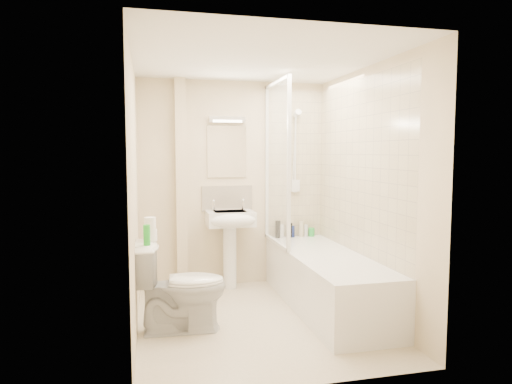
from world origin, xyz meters
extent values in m
plane|color=beige|center=(0.00, 0.00, 0.00)|extent=(2.50, 2.50, 0.00)
cube|color=beige|center=(0.00, 1.25, 1.20)|extent=(2.20, 0.02, 2.40)
cube|color=beige|center=(-1.10, 0.00, 1.20)|extent=(0.02, 2.50, 2.40)
cube|color=beige|center=(1.10, 0.00, 1.20)|extent=(0.02, 2.50, 2.40)
cube|color=white|center=(0.00, 0.00, 2.40)|extent=(2.20, 2.50, 0.02)
cube|color=beige|center=(0.75, 1.24, 1.42)|extent=(0.70, 0.01, 1.75)
cube|color=beige|center=(1.09, 0.20, 1.42)|extent=(0.01, 2.10, 1.75)
cube|color=beige|center=(-0.62, 1.19, 1.20)|extent=(0.12, 0.12, 2.40)
cube|color=beige|center=(-0.08, 1.24, 1.03)|extent=(0.60, 0.02, 0.30)
cube|color=white|center=(-0.08, 1.24, 1.58)|extent=(0.46, 0.01, 0.60)
cube|color=silver|center=(-0.08, 1.22, 1.95)|extent=(0.42, 0.07, 0.07)
cube|color=white|center=(0.75, 0.20, 0.28)|extent=(0.70, 2.10, 0.55)
cube|color=white|center=(0.75, 0.20, 0.49)|extent=(0.56, 1.96, 0.05)
cube|color=white|center=(0.40, 0.80, 1.45)|extent=(0.01, 0.90, 1.80)
cube|color=white|center=(0.40, 1.23, 1.45)|extent=(0.04, 0.04, 1.80)
cube|color=white|center=(0.40, 0.35, 1.45)|extent=(0.04, 0.04, 1.80)
cube|color=white|center=(0.40, 0.80, 2.33)|extent=(0.04, 0.90, 0.04)
cube|color=white|center=(0.40, 0.80, 0.57)|extent=(0.04, 0.90, 0.03)
cylinder|color=white|center=(0.75, 1.22, 1.55)|extent=(0.02, 0.02, 0.90)
cylinder|color=white|center=(0.75, 1.22, 1.10)|extent=(0.05, 0.05, 0.02)
cylinder|color=white|center=(0.75, 1.22, 2.00)|extent=(0.05, 0.05, 0.02)
cylinder|color=white|center=(0.75, 1.15, 2.03)|extent=(0.08, 0.11, 0.11)
cube|color=white|center=(0.75, 1.21, 1.17)|extent=(0.10, 0.05, 0.14)
cylinder|color=white|center=(0.73, 1.19, 1.60)|extent=(0.01, 0.13, 0.84)
cylinder|color=white|center=(-0.08, 1.08, 0.36)|extent=(0.15, 0.15, 0.72)
cube|color=white|center=(-0.08, 1.05, 0.82)|extent=(0.53, 0.41, 0.16)
ellipsoid|color=white|center=(-0.08, 0.88, 0.82)|extent=(0.53, 0.23, 0.16)
cube|color=silver|center=(-0.08, 1.05, 0.88)|extent=(0.37, 0.27, 0.04)
cylinder|color=white|center=(-0.26, 1.16, 0.95)|extent=(0.03, 0.03, 0.10)
cylinder|color=white|center=(0.09, 1.16, 0.95)|extent=(0.03, 0.03, 0.10)
sphere|color=white|center=(-0.26, 1.16, 1.01)|extent=(0.04, 0.04, 0.04)
sphere|color=white|center=(0.09, 1.16, 1.01)|extent=(0.04, 0.04, 0.04)
cylinder|color=black|center=(0.52, 1.16, 0.65)|extent=(0.06, 0.06, 0.21)
cylinder|color=silver|center=(0.56, 1.16, 0.63)|extent=(0.06, 0.06, 0.16)
cylinder|color=black|center=(0.67, 1.16, 0.64)|extent=(0.07, 0.07, 0.17)
cylinder|color=navy|center=(0.70, 1.16, 0.62)|extent=(0.05, 0.05, 0.14)
cylinder|color=beige|center=(0.82, 1.16, 0.64)|extent=(0.06, 0.06, 0.19)
cylinder|color=silver|center=(0.88, 1.16, 0.62)|extent=(0.05, 0.05, 0.14)
cylinder|color=green|center=(0.95, 1.16, 0.60)|extent=(0.07, 0.07, 0.10)
imported|color=white|center=(-0.72, -0.07, 0.40)|extent=(0.54, 0.83, 0.80)
cylinder|color=white|center=(-0.97, 0.02, 0.85)|extent=(0.12, 0.12, 0.10)
cylinder|color=white|center=(-0.97, 0.01, 0.95)|extent=(0.10, 0.10, 0.11)
cylinder|color=green|center=(-1.00, -0.18, 0.88)|extent=(0.06, 0.06, 0.17)
camera|label=1|loc=(-0.97, -4.04, 1.57)|focal=32.00mm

